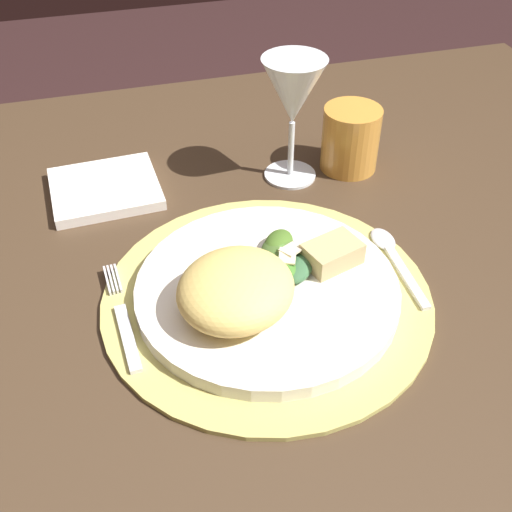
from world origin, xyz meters
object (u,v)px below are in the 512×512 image
(wine_glass, at_px, (293,95))
(dinner_plate, at_px, (269,289))
(napkin, at_px, (105,189))
(spoon, at_px, (391,253))
(amber_tumbler, at_px, (350,139))
(dining_table, at_px, (258,356))
(fork, at_px, (123,320))

(wine_glass, bearing_deg, dinner_plate, -113.64)
(napkin, bearing_deg, spoon, -36.39)
(amber_tumbler, bearing_deg, spoon, -97.86)
(dining_table, xyz_separation_m, fork, (-0.15, -0.03, 0.14))
(dining_table, relative_size, dinner_plate, 4.63)
(fork, height_order, amber_tumbler, amber_tumbler)
(fork, bearing_deg, napkin, 88.74)
(fork, relative_size, spoon, 1.14)
(dining_table, height_order, dinner_plate, dinner_plate)
(dinner_plate, relative_size, napkin, 2.04)
(dining_table, distance_m, fork, 0.21)
(spoon, height_order, wine_glass, wine_glass)
(dinner_plate, distance_m, fork, 0.15)
(dinner_plate, relative_size, amber_tumbler, 3.19)
(spoon, bearing_deg, wine_glass, 106.34)
(fork, relative_size, amber_tumbler, 1.82)
(dinner_plate, xyz_separation_m, wine_glass, (0.10, 0.22, 0.11))
(dinner_plate, xyz_separation_m, amber_tumbler, (0.18, 0.22, 0.03))
(spoon, xyz_separation_m, amber_tumbler, (0.03, 0.20, 0.04))
(amber_tumbler, bearing_deg, dinner_plate, -129.24)
(dinner_plate, bearing_deg, napkin, 120.74)
(fork, xyz_separation_m, napkin, (0.01, 0.25, -0.00))
(fork, bearing_deg, dining_table, 11.97)
(dinner_plate, distance_m, spoon, 0.16)
(dining_table, relative_size, spoon, 9.22)
(dinner_plate, relative_size, fork, 1.76)
(spoon, bearing_deg, dinner_plate, -170.42)
(napkin, bearing_deg, wine_glass, -6.37)
(dining_table, xyz_separation_m, napkin, (-0.15, 0.22, 0.14))
(dinner_plate, height_order, spoon, dinner_plate)
(wine_glass, bearing_deg, fork, -138.90)
(amber_tumbler, bearing_deg, dining_table, -134.45)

